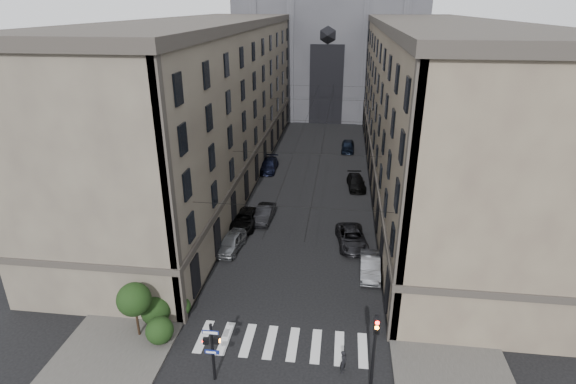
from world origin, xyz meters
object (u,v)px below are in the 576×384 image
at_px(gothic_tower, 331,19).
at_px(pedestrian, 343,362).
at_px(car_left_near, 231,242).
at_px(car_right_midfar, 356,182).
at_px(car_left_midnear, 264,214).
at_px(car_right_near, 370,266).
at_px(car_left_midfar, 246,220).
at_px(traffic_light_right, 375,343).
at_px(car_right_far, 348,146).
at_px(pedestrian_signal_left, 212,348).
at_px(car_left_far, 269,165).
at_px(car_right_midnear, 352,238).

distance_m(gothic_tower, pedestrian, 74.05).
distance_m(car_left_near, car_right_midfar, 19.88).
bearing_deg(car_right_midfar, pedestrian, -98.30).
xyz_separation_m(car_left_midnear, car_right_near, (10.24, -8.67, -0.00)).
height_order(car_left_midnear, car_right_midfar, car_left_midnear).
bearing_deg(car_right_midfar, car_left_midfar, -139.65).
height_order(traffic_light_right, car_right_far, traffic_light_right).
height_order(traffic_light_right, car_left_midfar, traffic_light_right).
distance_m(pedestrian_signal_left, pedestrian, 7.82).
distance_m(car_left_far, car_right_far, 14.31).
distance_m(car_left_near, car_right_midnear, 10.94).
xyz_separation_m(traffic_light_right, pedestrian, (-1.60, 1.08, -2.51)).
height_order(car_left_near, car_left_midnear, car_left_near).
relative_size(traffic_light_right, car_left_far, 1.00).
xyz_separation_m(car_left_midfar, car_left_far, (-0.38, 16.30, 0.04)).
bearing_deg(car_right_near, pedestrian, -99.59).
bearing_deg(gothic_tower, pedestrian_signal_left, -92.74).
distance_m(car_left_near, car_left_midfar, 4.78).
height_order(traffic_light_right, car_right_midfar, traffic_light_right).
relative_size(gothic_tower, pedestrian_signal_left, 14.50).
bearing_deg(gothic_tower, car_right_midfar, -82.96).
bearing_deg(pedestrian_signal_left, pedestrian, 11.28).
distance_m(pedestrian_signal_left, car_right_midfar, 32.42).
distance_m(gothic_tower, car_left_far, 41.68).
distance_m(car_left_near, car_left_far, 21.07).
xyz_separation_m(car_left_near, car_left_midfar, (0.31, 4.77, -0.05)).
height_order(traffic_light_right, car_right_near, traffic_light_right).
distance_m(pedestrian_signal_left, car_left_midfar, 19.83).
height_order(pedestrian_signal_left, car_left_far, pedestrian_signal_left).
relative_size(car_left_midnear, car_right_midnear, 0.84).
distance_m(traffic_light_right, car_left_midnear, 23.05).
xyz_separation_m(traffic_light_right, car_left_midfar, (-11.42, 19.21, -2.57)).
distance_m(car_right_midnear, car_right_midfar, 14.13).
relative_size(car_left_midnear, car_right_midfar, 0.93).
bearing_deg(car_left_midfar, traffic_light_right, -53.28).
distance_m(gothic_tower, car_right_midfar, 45.89).
bearing_deg(car_left_midnear, gothic_tower, 88.52).
relative_size(car_right_near, car_right_midnear, 0.84).
bearing_deg(car_right_midfar, car_left_far, 151.46).
relative_size(car_left_near, pedestrian, 2.92).
xyz_separation_m(traffic_light_right, car_left_midnear, (-9.80, 20.71, -2.54)).
height_order(car_right_midnear, car_right_far, car_right_far).
relative_size(traffic_light_right, car_right_midfar, 1.06).
distance_m(car_left_midnear, car_right_midnear, 9.68).
bearing_deg(car_left_far, car_right_midfar, -23.19).
bearing_deg(car_left_midfar, pedestrian_signal_left, -77.32).
xyz_separation_m(traffic_light_right, car_right_midnear, (-1.01, 16.65, -2.53)).
bearing_deg(pedestrian_signal_left, car_right_far, 80.43).
distance_m(pedestrian_signal_left, car_right_midnear, 18.96).
bearing_deg(car_right_midfar, car_right_far, 88.03).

